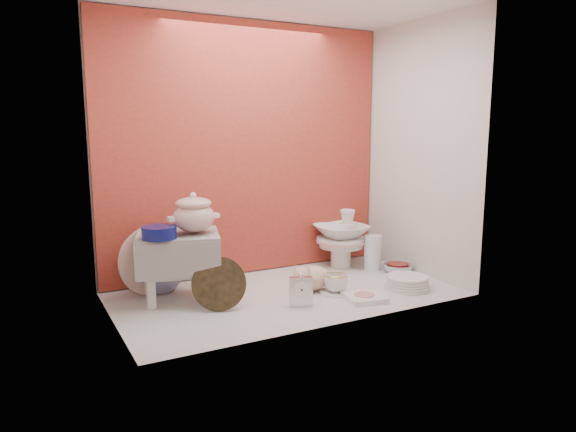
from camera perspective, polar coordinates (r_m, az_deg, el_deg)
name	(u,v)px	position (r m, az deg, el deg)	size (l,w,h in m)	color
ground	(286,294)	(2.86, -0.16, -8.40)	(1.80, 1.80, 0.00)	silver
niche_shell	(271,119)	(2.88, -1.89, 10.49)	(1.86, 1.03, 1.53)	#B43E2D
step_stool	(179,267)	(2.78, -11.73, -5.39)	(0.41, 0.35, 0.35)	silver
soup_tureen	(194,213)	(2.70, -10.18, 0.34)	(0.25, 0.25, 0.21)	white
cobalt_bowl	(159,232)	(2.62, -13.77, -1.75)	(0.17, 0.17, 0.06)	#0A1051
floral_platter	(151,261)	(2.91, -14.62, -4.74)	(0.36, 0.06, 0.36)	white
blue_white_vase	(159,268)	(2.95, -13.76, -5.52)	(0.25, 0.25, 0.26)	white
lacquer_tray	(219,284)	(2.61, -7.48, -7.30)	(0.27, 0.08, 0.26)	black
mantel_clock	(301,290)	(2.65, 1.40, -7.98)	(0.12, 0.04, 0.17)	silver
plush_pig	(313,278)	(2.89, 2.68, -6.70)	(0.25, 0.17, 0.15)	beige
teacup_saucer	(336,292)	(2.88, 5.18, -8.24)	(0.17, 0.17, 0.01)	white
gold_rim_teacup	(336,282)	(2.86, 5.20, -7.18)	(0.13, 0.13, 0.10)	white
lattice_dish	(364,297)	(2.79, 8.27, -8.70)	(0.19, 0.19, 0.03)	white
dinner_plate_stack	(407,282)	(3.01, 12.77, -7.02)	(0.24, 0.24, 0.07)	white
crystal_bowl	(398,269)	(3.31, 11.80, -5.59)	(0.18, 0.18, 0.06)	silver
clear_glass_vase	(373,253)	(3.34, 9.18, -3.95)	(0.11, 0.11, 0.22)	silver
porcelain_tower	(341,238)	(3.37, 5.76, -2.42)	(0.32, 0.32, 0.37)	white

